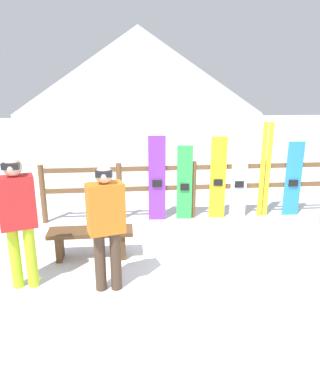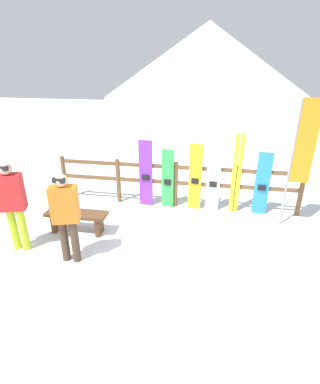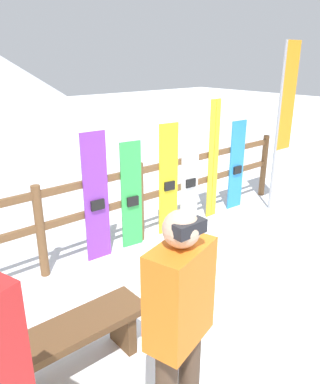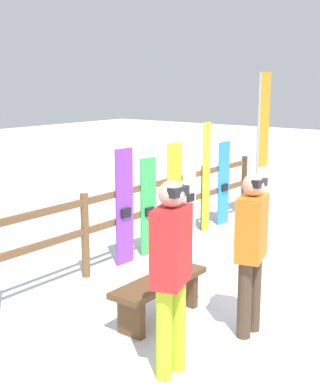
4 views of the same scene
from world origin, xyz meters
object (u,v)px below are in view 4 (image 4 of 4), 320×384
object	(u,v)px
snowboard_purple	(124,207)
snowboard_yellow	(174,194)
snowboard_white	(189,193)
snowboard_blue	(224,184)
ski_pair_yellow	(206,178)
rental_flag	(262,131)
bench	(160,290)
snowboard_green	(148,207)
person_red	(171,265)
person_orange	(251,244)

from	to	relation	value
snowboard_purple	snowboard_yellow	xyz separation A→B (m)	(1.11, -0.00, -0.01)
snowboard_white	snowboard_blue	world-z (taller)	snowboard_white
ski_pair_yellow	rental_flag	distance (m)	1.33
bench	snowboard_purple	size ratio (longest dim) A/B	0.78
snowboard_purple	snowboard_yellow	distance (m)	1.11
bench	snowboard_white	xyz separation A→B (m)	(2.60, 1.41, 0.39)
snowboard_purple	ski_pair_yellow	bearing A→B (deg)	0.10
snowboard_yellow	snowboard_white	size ratio (longest dim) A/B	1.07
snowboard_white	snowboard_blue	bearing A→B (deg)	-0.00
snowboard_green	snowboard_yellow	xyz separation A→B (m)	(0.61, 0.00, 0.08)
bench	ski_pair_yellow	world-z (taller)	ski_pair_yellow
person_red	person_orange	xyz separation A→B (m)	(1.04, -0.17, -0.05)
person_red	person_orange	distance (m)	1.06
bench	person_red	distance (m)	1.22
person_red	snowboard_green	size ratio (longest dim) A/B	1.20
person_orange	snowboard_yellow	bearing A→B (deg)	49.88
snowboard_green	ski_pair_yellow	size ratio (longest dim) A/B	0.78
snowboard_yellow	snowboard_purple	bearing A→B (deg)	180.00
snowboard_green	rental_flag	xyz separation A→B (m)	(2.55, -0.41, 0.89)
rental_flag	bench	bearing A→B (deg)	-166.43
person_red	person_orange	world-z (taller)	person_red
snowboard_purple	snowboard_blue	xyz separation A→B (m)	(2.55, -0.00, -0.07)
snowboard_yellow	snowboard_blue	bearing A→B (deg)	-0.00
snowboard_green	snowboard_yellow	size ratio (longest dim) A/B	0.90
snowboard_yellow	snowboard_white	bearing A→B (deg)	-0.01
bench	snowboard_green	distance (m)	2.16
person_red	rental_flag	world-z (taller)	rental_flag
snowboard_purple	ski_pair_yellow	xyz separation A→B (m)	(1.99, 0.00, 0.11)
person_red	ski_pair_yellow	size ratio (longest dim) A/B	0.93
person_red	snowboard_white	distance (m)	3.99
snowboard_white	rental_flag	xyz separation A→B (m)	(1.54, -0.41, 0.87)
snowboard_white	bench	bearing A→B (deg)	-151.47
person_red	snowboard_white	bearing A→B (deg)	32.15
snowboard_purple	snowboard_green	world-z (taller)	snowboard_purple
snowboard_purple	ski_pair_yellow	world-z (taller)	ski_pair_yellow
bench	rental_flag	distance (m)	4.44
snowboard_yellow	bench	bearing A→B (deg)	-147.28
snowboard_blue	rental_flag	distance (m)	1.09
person_red	snowboard_blue	size ratio (longest dim) A/B	1.17
ski_pair_yellow	person_red	bearing A→B (deg)	-151.15
snowboard_green	snowboard_blue	size ratio (longest dim) A/B	0.97
person_orange	snowboard_white	size ratio (longest dim) A/B	1.11
person_orange	ski_pair_yellow	distance (m)	3.62
snowboard_blue	snowboard_white	bearing A→B (deg)	180.00
bench	snowboard_white	distance (m)	2.98
person_red	snowboard_yellow	world-z (taller)	person_red
bench	person_orange	xyz separation A→B (m)	(0.27, -0.87, 0.59)
person_red	snowboard_purple	bearing A→B (deg)	48.78
snowboard_green	person_orange	bearing A→B (deg)	-119.88
snowboard_yellow	ski_pair_yellow	bearing A→B (deg)	0.22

